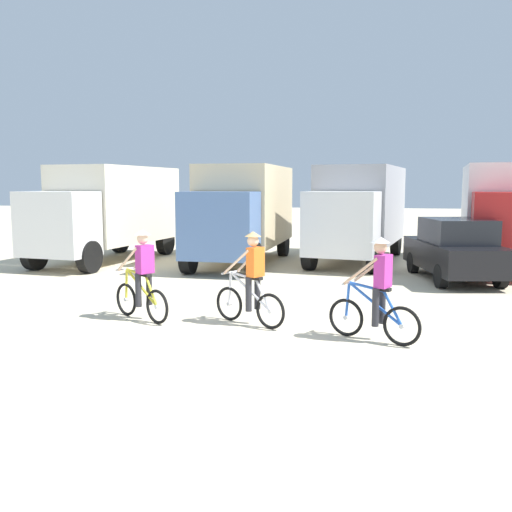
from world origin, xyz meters
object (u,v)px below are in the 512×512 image
box_truck_grey_hauler (359,208)px  cyclist_orange_shirt (142,278)px  box_truck_cream_rv (109,208)px  sedan_parked (455,249)px  cyclist_cowboy_hat (251,282)px  box_truck_tan_camper (243,209)px  box_truck_avon_van (504,210)px  cyclist_near_camera (377,293)px

box_truck_grey_hauler → cyclist_orange_shirt: bearing=-114.0°
box_truck_cream_rv → sedan_parked: box_truck_cream_rv is taller
cyclist_cowboy_hat → box_truck_cream_rv: bearing=128.4°
box_truck_cream_rv → cyclist_cowboy_hat: size_ratio=3.86×
box_truck_tan_camper → sedan_parked: bearing=-20.8°
sedan_parked → cyclist_cowboy_hat: (-4.76, -6.06, -0.04)m
box_truck_tan_camper → box_truck_avon_van: size_ratio=0.98×
sedan_parked → box_truck_avon_van: bearing=55.5°
box_truck_tan_camper → box_truck_grey_hauler: same height
box_truck_tan_camper → cyclist_near_camera: box_truck_tan_camper is taller
box_truck_tan_camper → cyclist_orange_shirt: bearing=-92.5°
box_truck_avon_van → cyclist_orange_shirt: (-8.96, -8.91, -1.03)m
box_truck_avon_van → cyclist_orange_shirt: box_truck_avon_van is taller
box_truck_grey_hauler → cyclist_orange_shirt: box_truck_grey_hauler is taller
box_truck_cream_rv → sedan_parked: size_ratio=1.58×
cyclist_cowboy_hat → cyclist_near_camera: (2.32, -0.77, 0.00)m
box_truck_tan_camper → box_truck_avon_van: (8.58, 0.38, 0.00)m
cyclist_near_camera → sedan_parked: bearing=70.3°
sedan_parked → cyclist_cowboy_hat: bearing=-128.2°
box_truck_cream_rv → cyclist_near_camera: box_truck_cream_rv is taller
box_truck_grey_hauler → cyclist_cowboy_hat: box_truck_grey_hauler is taller
sedan_parked → cyclist_orange_shirt: (-6.97, -6.03, -0.04)m
box_truck_cream_rv → cyclist_orange_shirt: size_ratio=3.86×
box_truck_grey_hauler → cyclist_near_camera: box_truck_grey_hauler is taller
box_truck_avon_van → cyclist_cowboy_hat: box_truck_avon_van is taller
box_truck_avon_van → cyclist_orange_shirt: 12.68m
cyclist_near_camera → box_truck_cream_rv: bearing=134.5°
box_truck_grey_hauler → cyclist_orange_shirt: 10.71m
box_truck_avon_van → cyclist_orange_shirt: bearing=-135.2°
sedan_parked → cyclist_near_camera: bearing=-109.7°
sedan_parked → cyclist_near_camera: (-2.44, -6.83, -0.04)m
box_truck_grey_hauler → cyclist_cowboy_hat: 10.06m
box_truck_tan_camper → box_truck_grey_hauler: bearing=17.1°
box_truck_grey_hauler → sedan_parked: (2.64, -3.72, -0.99)m
box_truck_grey_hauler → box_truck_avon_van: bearing=-10.3°
box_truck_tan_camper → sedan_parked: size_ratio=1.55×
box_truck_cream_rv → cyclist_cowboy_hat: (6.65, -8.37, -1.03)m
box_truck_cream_rv → box_truck_avon_van: bearing=2.4°
box_truck_tan_camper → cyclist_near_camera: bearing=-66.0°
sedan_parked → cyclist_cowboy_hat: 7.71m
box_truck_tan_camper → cyclist_orange_shirt: size_ratio=3.77×
box_truck_grey_hauler → box_truck_avon_van: same height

